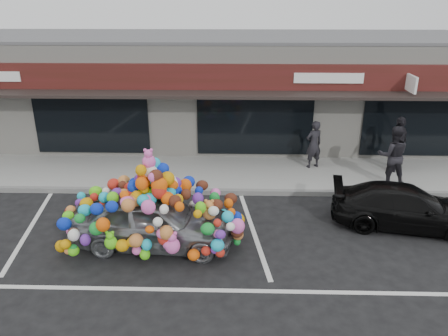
{
  "coord_description": "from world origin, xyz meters",
  "views": [
    {
      "loc": [
        2.3,
        -9.93,
        5.86
      ],
      "look_at": [
        1.99,
        1.4,
        1.33
      ],
      "focal_mm": 35.0,
      "sensor_mm": 36.0,
      "label": 1
    }
  ],
  "objects_px": {
    "black_sedan": "(406,207)",
    "pedestrian_a": "(314,144)",
    "toy_car": "(153,214)",
    "pedestrian_b": "(393,156)",
    "pedestrian_c": "(398,144)"
  },
  "relations": [
    {
      "from": "black_sedan",
      "to": "pedestrian_b",
      "type": "height_order",
      "value": "pedestrian_b"
    },
    {
      "from": "pedestrian_a",
      "to": "pedestrian_b",
      "type": "distance_m",
      "value": 2.64
    },
    {
      "from": "toy_car",
      "to": "pedestrian_a",
      "type": "relative_size",
      "value": 2.6
    },
    {
      "from": "black_sedan",
      "to": "pedestrian_a",
      "type": "bearing_deg",
      "value": 35.48
    },
    {
      "from": "toy_car",
      "to": "black_sedan",
      "type": "bearing_deg",
      "value": -76.99
    },
    {
      "from": "toy_car",
      "to": "black_sedan",
      "type": "xyz_separation_m",
      "value": [
        6.58,
        1.12,
        -0.28
      ]
    },
    {
      "from": "pedestrian_a",
      "to": "pedestrian_c",
      "type": "bearing_deg",
      "value": 151.8
    },
    {
      "from": "toy_car",
      "to": "pedestrian_c",
      "type": "relative_size",
      "value": 2.27
    },
    {
      "from": "toy_car",
      "to": "pedestrian_a",
      "type": "xyz_separation_m",
      "value": [
        4.72,
        5.02,
        0.15
      ]
    },
    {
      "from": "black_sedan",
      "to": "pedestrian_a",
      "type": "distance_m",
      "value": 4.34
    },
    {
      "from": "pedestrian_b",
      "to": "pedestrian_c",
      "type": "bearing_deg",
      "value": -109.88
    },
    {
      "from": "black_sedan",
      "to": "pedestrian_b",
      "type": "bearing_deg",
      "value": 1.25
    },
    {
      "from": "pedestrian_b",
      "to": "pedestrian_a",
      "type": "bearing_deg",
      "value": -25.57
    },
    {
      "from": "black_sedan",
      "to": "pedestrian_a",
      "type": "height_order",
      "value": "pedestrian_a"
    },
    {
      "from": "pedestrian_b",
      "to": "pedestrian_c",
      "type": "height_order",
      "value": "pedestrian_b"
    }
  ]
}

